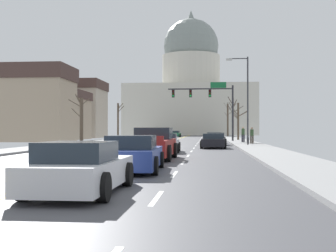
{
  "coord_description": "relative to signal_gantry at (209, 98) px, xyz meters",
  "views": [
    {
      "loc": [
        4.64,
        -39.09,
        1.53
      ],
      "look_at": [
        -1.81,
        32.08,
        2.05
      ],
      "focal_mm": 47.29,
      "sensor_mm": 36.0,
      "label": 1
    }
  ],
  "objects": [
    {
      "name": "sedan_near_00",
      "position": [
        0.5,
        -3.15,
        -4.69
      ],
      "size": [
        2.07,
        4.56,
        1.18
      ],
      "color": "silver",
      "rests_on": "ground"
    },
    {
      "name": "pedestrian_01",
      "position": [
        4.07,
        -10.01,
        -4.23
      ],
      "size": [
        0.35,
        0.34,
        1.59
      ],
      "color": "#4C4238",
      "rests_on": "ground"
    },
    {
      "name": "bare_tree_03",
      "position": [
        -13.19,
        9.68,
        -2.31
      ],
      "size": [
        1.09,
        1.46,
        5.19
      ],
      "color": "brown",
      "rests_on": "ground"
    },
    {
      "name": "street_lamp_right",
      "position": [
        3.13,
        -13.43,
        -0.46
      ],
      "size": [
        2.02,
        0.24,
        7.91
      ],
      "color": "#333338",
      "rests_on": "ground"
    },
    {
      "name": "sedan_oncoming_00",
      "position": [
        -6.7,
        9.09,
        -4.69
      ],
      "size": [
        2.02,
        4.44,
        1.17
      ],
      "color": "silver",
      "rests_on": "ground"
    },
    {
      "name": "flank_building_01",
      "position": [
        -23.37,
        23.88,
        -0.1
      ],
      "size": [
        9.01,
        9.5,
        10.19
      ],
      "color": "#B2A38E",
      "rests_on": "ground"
    },
    {
      "name": "signal_gantry",
      "position": [
        0.0,
        0.0,
        0.0
      ],
      "size": [
        7.91,
        0.41,
        7.08
      ],
      "color": "#28282D",
      "rests_on": "ground"
    },
    {
      "name": "pickup_truck_near_04",
      "position": [
        -3.02,
        -31.2,
        -4.52
      ],
      "size": [
        2.32,
        5.29,
        1.62
      ],
      "color": "maroon",
      "rests_on": "ground"
    },
    {
      "name": "sedan_oncoming_02",
      "position": [
        -6.65,
        32.7,
        -4.67
      ],
      "size": [
        2.22,
        4.7,
        1.21
      ],
      "color": "#1E7247",
      "rests_on": "ground"
    },
    {
      "name": "flank_building_00",
      "position": [
        -23.43,
        11.36,
        -1.57
      ],
      "size": [
        9.74,
        8.97,
        7.28
      ],
      "color": "tan",
      "rests_on": "ground"
    },
    {
      "name": "bicycle_parked",
      "position": [
        3.61,
        -10.9,
        -4.76
      ],
      "size": [
        0.12,
        1.77,
        0.85
      ],
      "color": "black",
      "rests_on": "ground"
    },
    {
      "name": "sedan_near_01",
      "position": [
        0.53,
        -10.54,
        -4.69
      ],
      "size": [
        2.04,
        4.35,
        1.19
      ],
      "color": "black",
      "rests_on": "ground"
    },
    {
      "name": "sedan_oncoming_01",
      "position": [
        -9.88,
        19.64,
        -4.7
      ],
      "size": [
        2.01,
        4.65,
        1.17
      ],
      "color": "silver",
      "rests_on": "ground"
    },
    {
      "name": "bare_tree_04",
      "position": [
        3.75,
        35.13,
        -1.78
      ],
      "size": [
        2.1,
        1.38,
        6.77
      ],
      "color": "brown",
      "rests_on": "ground"
    },
    {
      "name": "pedestrian_00",
      "position": [
        3.57,
        -5.61,
        -4.18
      ],
      "size": [
        0.35,
        0.34,
        1.68
      ],
      "color": "black",
      "rests_on": "ground"
    },
    {
      "name": "capitol_building",
      "position": [
        -4.82,
        67.39,
        6.48
      ],
      "size": [
        34.22,
        23.41,
        34.18
      ],
      "color": "beige",
      "rests_on": "ground"
    },
    {
      "name": "sedan_near_06",
      "position": [
        -3.22,
        -43.21,
        -4.67
      ],
      "size": [
        1.99,
        4.35,
        1.24
      ],
      "color": "silver",
      "rests_on": "ground"
    },
    {
      "name": "bare_tree_01",
      "position": [
        -12.9,
        -10.1,
        -2.65
      ],
      "size": [
        2.32,
        1.49,
        4.99
      ],
      "color": "brown",
      "rests_on": "ground"
    },
    {
      "name": "ground",
      "position": [
        -4.82,
        -14.49,
        -5.23
      ],
      "size": [
        20.0,
        180.0,
        0.2
      ],
      "color": "#4B4B50"
    },
    {
      "name": "bare_tree_00",
      "position": [
        3.76,
        4.79,
        -2.57
      ],
      "size": [
        2.03,
        0.98,
        4.84
      ],
      "color": "#4C3D2D",
      "rests_on": "ground"
    },
    {
      "name": "sedan_near_05",
      "position": [
        -2.9,
        -37.69,
        -4.64
      ],
      "size": [
        2.16,
        4.73,
        1.31
      ],
      "color": "navy",
      "rests_on": "ground"
    },
    {
      "name": "sedan_near_02",
      "position": [
        0.24,
        -17.52,
        -4.69
      ],
      "size": [
        2.1,
        4.24,
        1.17
      ],
      "color": "black",
      "rests_on": "ground"
    },
    {
      "name": "flank_building_02",
      "position": [
        -22.21,
        -0.24,
        -0.49
      ],
      "size": [
        10.13,
        7.36,
        9.4
      ],
      "color": "tan",
      "rests_on": "ground"
    },
    {
      "name": "sedan_near_03",
      "position": [
        -3.04,
        -24.19,
        -4.66
      ],
      "size": [
        2.07,
        4.39,
        1.24
      ],
      "color": "silver",
      "rests_on": "ground"
    },
    {
      "name": "bare_tree_02",
      "position": [
        3.75,
        16.87,
        -1.73
      ],
      "size": [
        2.54,
        2.05,
        6.52
      ],
      "color": "#423328",
      "rests_on": "ground"
    }
  ]
}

